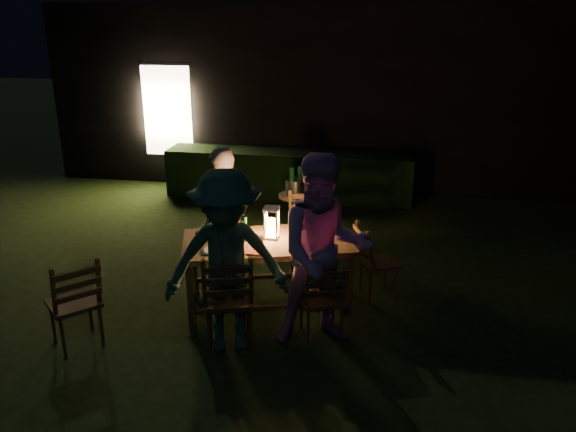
% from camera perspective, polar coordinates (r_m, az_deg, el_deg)
% --- Properties ---
extents(garden_envelope, '(40.00, 40.00, 3.20)m').
position_cam_1_polar(garden_envelope, '(11.76, 4.50, 12.83)').
color(garden_envelope, black).
rests_on(garden_envelope, ground).
extents(dining_table, '(1.97, 1.38, 0.74)m').
position_cam_1_polar(dining_table, '(6.02, -2.09, -3.11)').
color(dining_table, '#4A3118').
rests_on(dining_table, ground).
extents(chair_near_left, '(0.58, 0.61, 1.04)m').
position_cam_1_polar(chair_near_left, '(5.47, -6.03, -9.93)').
color(chair_near_left, '#4A3118').
rests_on(chair_near_left, ground).
extents(chair_near_right, '(0.53, 0.55, 0.90)m').
position_cam_1_polar(chair_near_right, '(5.57, 3.42, -9.72)').
color(chair_near_right, '#4A3118').
rests_on(chair_near_right, ground).
extents(chair_far_left, '(0.52, 0.54, 0.92)m').
position_cam_1_polar(chair_far_left, '(6.86, -6.42, -3.81)').
color(chair_far_left, '#4A3118').
rests_on(chair_far_left, ground).
extents(chair_far_right, '(0.52, 0.55, 1.00)m').
position_cam_1_polar(chair_far_right, '(6.94, 1.89, -3.20)').
color(chair_far_right, '#4A3118').
rests_on(chair_far_right, ground).
extents(chair_end, '(0.54, 0.53, 0.89)m').
position_cam_1_polar(chair_end, '(6.41, 9.04, -5.81)').
color(chair_end, '#4A3118').
rests_on(chair_end, ground).
extents(chair_spare, '(0.64, 0.64, 0.98)m').
position_cam_1_polar(chair_spare, '(5.78, -20.69, -9.67)').
color(chair_spare, '#4A3118').
rests_on(chair_spare, ground).
extents(person_house_side, '(0.67, 0.54, 1.60)m').
position_cam_1_polar(person_house_side, '(6.72, -6.60, 0.44)').
color(person_house_side, beige).
rests_on(person_house_side, ground).
extents(person_opp_right, '(1.08, 0.95, 1.87)m').
position_cam_1_polar(person_opp_right, '(5.23, 3.66, -3.66)').
color(person_opp_right, '#D391CB').
rests_on(person_opp_right, ground).
extents(person_opp_left, '(1.28, 0.96, 1.76)m').
position_cam_1_polar(person_opp_left, '(5.17, -6.23, -4.73)').
color(person_opp_left, '#2E5C42').
rests_on(person_opp_left, ground).
extents(lantern, '(0.16, 0.16, 0.35)m').
position_cam_1_polar(lantern, '(5.99, -1.69, -0.86)').
color(lantern, white).
rests_on(lantern, dining_table).
extents(plate_far_left, '(0.25, 0.25, 0.01)m').
position_cam_1_polar(plate_far_left, '(6.17, -7.39, -1.86)').
color(plate_far_left, white).
rests_on(plate_far_left, dining_table).
extents(plate_near_left, '(0.25, 0.25, 0.01)m').
position_cam_1_polar(plate_near_left, '(5.77, -7.35, -3.47)').
color(plate_near_left, white).
rests_on(plate_near_left, dining_table).
extents(plate_far_right, '(0.25, 0.25, 0.01)m').
position_cam_1_polar(plate_far_right, '(6.25, 1.82, -1.43)').
color(plate_far_right, white).
rests_on(plate_far_right, dining_table).
extents(plate_near_right, '(0.25, 0.25, 0.01)m').
position_cam_1_polar(plate_near_right, '(5.85, 2.51, -2.99)').
color(plate_near_right, white).
rests_on(plate_near_right, dining_table).
extents(wineglass_a, '(0.06, 0.06, 0.18)m').
position_cam_1_polar(wineglass_a, '(6.20, -5.12, -0.86)').
color(wineglass_a, '#59070F').
rests_on(wineglass_a, dining_table).
extents(wineglass_b, '(0.06, 0.06, 0.18)m').
position_cam_1_polar(wineglass_b, '(5.83, -9.06, -2.43)').
color(wineglass_b, '#59070F').
rests_on(wineglass_b, dining_table).
extents(wineglass_c, '(0.06, 0.06, 0.18)m').
position_cam_1_polar(wineglass_c, '(5.74, 1.14, -2.56)').
color(wineglass_c, '#59070F').
rests_on(wineglass_c, dining_table).
extents(wineglass_d, '(0.06, 0.06, 0.18)m').
position_cam_1_polar(wineglass_d, '(6.21, 3.44, -0.79)').
color(wineglass_d, '#59070F').
rests_on(wineglass_d, dining_table).
extents(wineglass_e, '(0.06, 0.06, 0.18)m').
position_cam_1_polar(wineglass_e, '(5.68, -2.83, -2.83)').
color(wineglass_e, silver).
rests_on(wineglass_e, dining_table).
extents(bottle_table, '(0.07, 0.07, 0.28)m').
position_cam_1_polar(bottle_table, '(5.93, -4.52, -1.32)').
color(bottle_table, '#0F471E').
rests_on(bottle_table, dining_table).
extents(napkin_left, '(0.18, 0.14, 0.01)m').
position_cam_1_polar(napkin_left, '(5.69, -3.30, -3.70)').
color(napkin_left, red).
rests_on(napkin_left, dining_table).
extents(napkin_right, '(0.18, 0.14, 0.01)m').
position_cam_1_polar(napkin_right, '(5.79, 3.62, -3.25)').
color(napkin_right, red).
rests_on(napkin_right, dining_table).
extents(phone, '(0.14, 0.07, 0.01)m').
position_cam_1_polar(phone, '(5.70, -8.04, -3.85)').
color(phone, black).
rests_on(phone, dining_table).
extents(side_table, '(0.48, 0.48, 0.65)m').
position_cam_1_polar(side_table, '(7.82, 0.81, 1.67)').
color(side_table, olive).
rests_on(side_table, ground).
extents(ice_bucket, '(0.30, 0.30, 0.22)m').
position_cam_1_polar(ice_bucket, '(7.77, 0.82, 2.98)').
color(ice_bucket, '#A5A8AD').
rests_on(ice_bucket, side_table).
extents(bottle_bucket_a, '(0.07, 0.07, 0.32)m').
position_cam_1_polar(bottle_bucket_a, '(7.72, 0.41, 3.27)').
color(bottle_bucket_a, '#0F471E').
rests_on(bottle_bucket_a, side_table).
extents(bottle_bucket_b, '(0.07, 0.07, 0.32)m').
position_cam_1_polar(bottle_bucket_b, '(7.78, 1.23, 3.40)').
color(bottle_bucket_b, '#0F471E').
rests_on(bottle_bucket_b, side_table).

